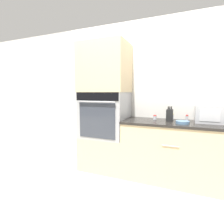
# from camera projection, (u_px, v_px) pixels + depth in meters

# --- Properties ---
(ground_plane) EXTENTS (12.00, 12.00, 0.00)m
(ground_plane) POSITION_uv_depth(u_px,v_px,m) (120.00, 179.00, 2.63)
(ground_plane) COLOR beige
(wall_back) EXTENTS (8.00, 0.05, 2.50)m
(wall_back) POSITION_uv_depth(u_px,v_px,m) (133.00, 96.00, 3.07)
(wall_back) COLOR silver
(wall_back) RESTS_ON ground_plane
(oven_cabinet_base) EXTENTS (0.77, 0.60, 0.56)m
(oven_cabinet_base) POSITION_uv_depth(u_px,v_px,m) (105.00, 152.00, 3.02)
(oven_cabinet_base) COLOR beige
(oven_cabinet_base) RESTS_ON ground_plane
(wall_oven) EXTENTS (0.75, 0.64, 0.75)m
(wall_oven) POSITION_uv_depth(u_px,v_px,m) (105.00, 114.00, 2.95)
(wall_oven) COLOR #9EA0A5
(wall_oven) RESTS_ON oven_cabinet_base
(oven_cabinet_upper) EXTENTS (0.77, 0.60, 0.78)m
(oven_cabinet_upper) POSITION_uv_depth(u_px,v_px,m) (105.00, 68.00, 2.86)
(oven_cabinet_upper) COLOR beige
(oven_cabinet_upper) RESTS_ON wall_oven
(counter_unit) EXTENTS (1.43, 0.63, 0.88)m
(counter_unit) POSITION_uv_depth(u_px,v_px,m) (172.00, 151.00, 2.58)
(counter_unit) COLOR beige
(counter_unit) RESTS_ON ground_plane
(microwave) EXTENTS (0.39, 0.31, 0.25)m
(microwave) POSITION_uv_depth(u_px,v_px,m) (210.00, 114.00, 2.44)
(microwave) COLOR #B2B5BA
(microwave) RESTS_ON counter_unit
(knife_block) EXTENTS (0.09, 0.14, 0.22)m
(knife_block) POSITION_uv_depth(u_px,v_px,m) (170.00, 115.00, 2.60)
(knife_block) COLOR black
(knife_block) RESTS_ON counter_unit
(bowl) EXTENTS (0.18, 0.18, 0.04)m
(bowl) POSITION_uv_depth(u_px,v_px,m) (183.00, 122.00, 2.38)
(bowl) COLOR #517599
(bowl) RESTS_ON counter_unit
(condiment_jar_near) EXTENTS (0.05, 0.05, 0.07)m
(condiment_jar_near) POSITION_uv_depth(u_px,v_px,m) (155.00, 117.00, 2.74)
(condiment_jar_near) COLOR silver
(condiment_jar_near) RESTS_ON counter_unit
(condiment_jar_mid) EXTENTS (0.06, 0.06, 0.09)m
(condiment_jar_mid) POSITION_uv_depth(u_px,v_px,m) (172.00, 117.00, 2.75)
(condiment_jar_mid) COLOR silver
(condiment_jar_mid) RESTS_ON counter_unit
(condiment_jar_far) EXTENTS (0.04, 0.04, 0.09)m
(condiment_jar_far) POSITION_uv_depth(u_px,v_px,m) (187.00, 118.00, 2.62)
(condiment_jar_far) COLOR silver
(condiment_jar_far) RESTS_ON counter_unit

